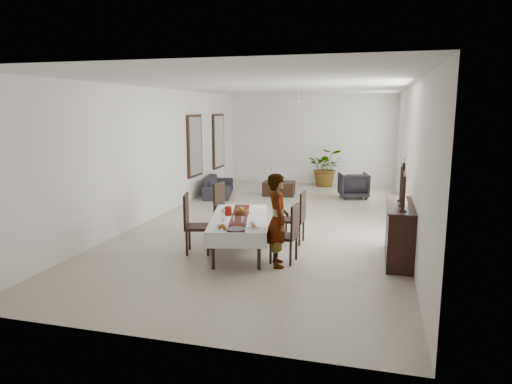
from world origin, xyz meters
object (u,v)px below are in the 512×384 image
Objects in this scene: sofa at (219,186)px; sideboard_body at (399,233)px; red_pitcher at (228,211)px; dining_table_top at (239,219)px; woman at (278,220)px.

sideboard_body is at bearing -148.38° from sofa.
sideboard_body reaches higher than sofa.
red_pitcher is at bearing -172.54° from sofa.
woman reaches higher than dining_table_top.
sofa is at bearing 111.51° from red_pitcher.
dining_table_top is 1.28× the size of sideboard_body.
woman is at bearing -165.83° from sofa.
red_pitcher is at bearing -176.99° from sideboard_body.
dining_table_top is at bearing -17.33° from red_pitcher.
red_pitcher reaches higher than dining_table_top.
sofa is (-2.09, 5.29, -0.47)m from red_pitcher.
sofa is at bearing 8.66° from woman.
sofa is (-5.25, 5.13, -0.20)m from sideboard_body.
sofa is at bearing 99.84° from dining_table_top.
woman is (0.87, -0.60, 0.17)m from dining_table_top.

